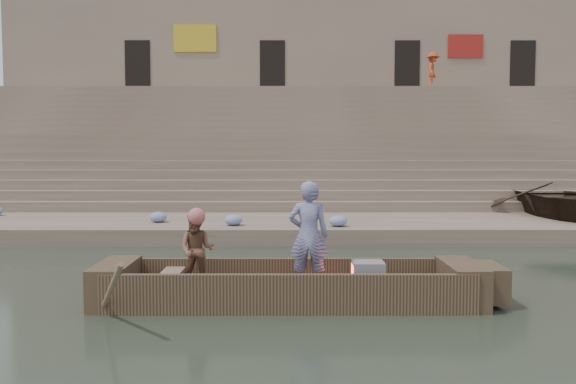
{
  "coord_description": "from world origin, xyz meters",
  "views": [
    {
      "loc": [
        -1.24,
        -8.0,
        2.26
      ],
      "look_at": [
        -1.22,
        4.34,
        1.4
      ],
      "focal_mm": 38.04,
      "sensor_mm": 36.0,
      "label": 1
    }
  ],
  "objects_px": {
    "main_rowboat": "(288,296)",
    "beached_rowboat": "(570,200)",
    "standing_man": "(308,235)",
    "rowing_man": "(197,250)",
    "pedestrian": "(433,70)",
    "television": "(367,275)"
  },
  "relations": [
    {
      "from": "standing_man",
      "to": "pedestrian",
      "type": "xyz_separation_m",
      "value": [
        6.75,
        21.0,
        5.06
      ]
    },
    {
      "from": "rowing_man",
      "to": "pedestrian",
      "type": "relative_size",
      "value": 0.64
    },
    {
      "from": "rowing_man",
      "to": "television",
      "type": "relative_size",
      "value": 2.42
    },
    {
      "from": "television",
      "to": "pedestrian",
      "type": "distance_m",
      "value": 22.48
    },
    {
      "from": "main_rowboat",
      "to": "pedestrian",
      "type": "distance_m",
      "value": 22.89
    },
    {
      "from": "standing_man",
      "to": "pedestrian",
      "type": "relative_size",
      "value": 0.91
    },
    {
      "from": "rowing_man",
      "to": "beached_rowboat",
      "type": "xyz_separation_m",
      "value": [
        9.11,
        7.7,
        0.11
      ]
    },
    {
      "from": "television",
      "to": "beached_rowboat",
      "type": "xyz_separation_m",
      "value": [
        6.6,
        7.79,
        0.47
      ]
    },
    {
      "from": "beached_rowboat",
      "to": "pedestrian",
      "type": "relative_size",
      "value": 2.71
    },
    {
      "from": "rowing_man",
      "to": "beached_rowboat",
      "type": "distance_m",
      "value": 11.93
    },
    {
      "from": "beached_rowboat",
      "to": "pedestrian",
      "type": "bearing_deg",
      "value": 90.22
    },
    {
      "from": "rowing_man",
      "to": "television",
      "type": "xyz_separation_m",
      "value": [
        2.51,
        -0.09,
        -0.36
      ]
    },
    {
      "from": "standing_man",
      "to": "rowing_man",
      "type": "xyz_separation_m",
      "value": [
        -1.65,
        0.15,
        -0.24
      ]
    },
    {
      "from": "standing_man",
      "to": "rowing_man",
      "type": "height_order",
      "value": "standing_man"
    },
    {
      "from": "main_rowboat",
      "to": "beached_rowboat",
      "type": "xyz_separation_m",
      "value": [
        7.76,
        7.79,
        0.78
      ]
    },
    {
      "from": "television",
      "to": "pedestrian",
      "type": "bearing_deg",
      "value": 74.31
    },
    {
      "from": "main_rowboat",
      "to": "beached_rowboat",
      "type": "relative_size",
      "value": 1.06
    },
    {
      "from": "pedestrian",
      "to": "main_rowboat",
      "type": "bearing_deg",
      "value": -179.58
    },
    {
      "from": "television",
      "to": "pedestrian",
      "type": "xyz_separation_m",
      "value": [
        5.88,
        20.94,
        5.66
      ]
    },
    {
      "from": "beached_rowboat",
      "to": "pedestrian",
      "type": "height_order",
      "value": "pedestrian"
    },
    {
      "from": "television",
      "to": "standing_man",
      "type": "bearing_deg",
      "value": -175.86
    },
    {
      "from": "main_rowboat",
      "to": "television",
      "type": "height_order",
      "value": "television"
    }
  ]
}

